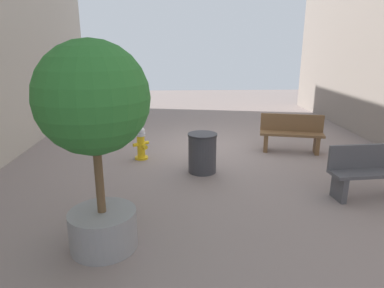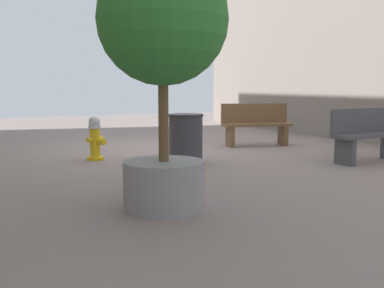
% 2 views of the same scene
% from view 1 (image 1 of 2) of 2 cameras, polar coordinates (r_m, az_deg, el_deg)
% --- Properties ---
extents(ground_plane, '(23.40, 23.40, 0.00)m').
position_cam_1_polar(ground_plane, '(9.20, 2.44, -0.40)').
color(ground_plane, gray).
extents(fire_hydrant, '(0.38, 0.37, 0.80)m').
position_cam_1_polar(fire_hydrant, '(8.18, -8.57, 0.18)').
color(fire_hydrant, gold).
rests_on(fire_hydrant, ground_plane).
extents(bench_near, '(1.63, 0.80, 0.95)m').
position_cam_1_polar(bench_near, '(9.02, 16.37, 1.82)').
color(bench_near, brown).
rests_on(bench_near, ground_plane).
extents(bench_far, '(1.55, 0.56, 0.95)m').
position_cam_1_polar(bench_far, '(6.86, 27.87, -4.03)').
color(bench_far, '#4C4C51').
rests_on(bench_far, ground_plane).
extents(planter_tree, '(1.40, 1.40, 2.74)m').
position_cam_1_polar(planter_tree, '(4.32, -16.12, 4.23)').
color(planter_tree, gray).
rests_on(planter_tree, ground_plane).
extents(trash_bin, '(0.63, 0.63, 0.85)m').
position_cam_1_polar(trash_bin, '(7.26, 1.75, -1.50)').
color(trash_bin, '#38383D').
rests_on(trash_bin, ground_plane).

